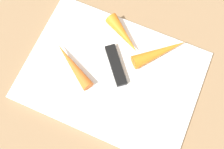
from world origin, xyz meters
TOP-DOWN VIEW (x-y plane):
  - ground_plane at (0.00, 0.00)m, footprint 1.40×1.40m
  - cutting_board at (0.00, 0.00)m, footprint 0.36×0.26m
  - knife at (-0.01, -0.01)m, footprint 0.14×0.17m
  - carrot_medium at (0.08, 0.02)m, footprint 0.11×0.08m
  - carrot_shortest at (0.01, -0.09)m, footprint 0.10×0.08m
  - carrot_longest at (-0.07, -0.08)m, footprint 0.11×0.11m

SIDE VIEW (x-z plane):
  - ground_plane at x=0.00m, z-range 0.00..0.00m
  - cutting_board at x=0.00m, z-range 0.00..0.01m
  - knife at x=-0.01m, z-range 0.01..0.02m
  - carrot_medium at x=0.08m, z-range 0.01..0.04m
  - carrot_shortest at x=0.01m, z-range 0.01..0.04m
  - carrot_longest at x=-0.07m, z-range 0.01..0.04m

